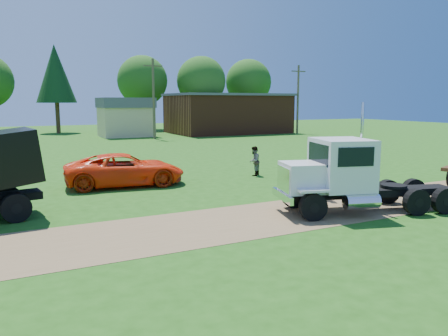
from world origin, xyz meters
name	(u,v)px	position (x,y,z in m)	size (l,w,h in m)	color
ground	(287,215)	(0.00, 0.00, 0.00)	(140.00, 140.00, 0.00)	#1D4C10
dirt_track	(287,214)	(0.00, 0.00, 0.01)	(120.00, 4.20, 0.01)	brown
white_semi_tractor	(343,175)	(2.13, -0.64, 1.44)	(7.14, 3.97, 4.22)	black
orange_pickup	(125,170)	(-4.01, 8.51, 0.82)	(2.73, 5.92, 1.65)	#F0340B
spectator_a	(325,181)	(2.90, 1.36, 0.85)	(0.62, 0.41, 1.70)	#999999
spectator_b	(254,161)	(3.38, 8.15, 0.85)	(0.83, 0.64, 1.70)	#999999
brick_building	(228,113)	(18.00, 40.00, 2.66)	(15.40, 10.40, 5.30)	brown
tan_shed	(126,117)	(4.00, 40.00, 2.42)	(6.20, 5.40, 4.70)	tan
utility_poles	(154,97)	(6.00, 35.00, 4.71)	(42.20, 0.28, 9.00)	#4C432B
tree_row	(117,80)	(5.33, 49.81, 7.24)	(56.23, 11.59, 11.75)	#332314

